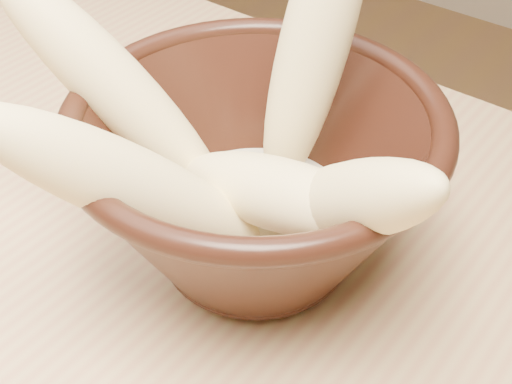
% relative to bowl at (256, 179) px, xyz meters
% --- Properties ---
extents(bowl, '(0.23, 0.23, 0.13)m').
position_rel_bowl_xyz_m(bowl, '(0.00, 0.00, 0.00)').
color(bowl, black).
rests_on(bowl, table).
extents(milk_puddle, '(0.13, 0.13, 0.02)m').
position_rel_bowl_xyz_m(milk_puddle, '(0.00, 0.00, -0.03)').
color(milk_puddle, beige).
rests_on(milk_puddle, bowl).
extents(banana_upright, '(0.06, 0.11, 0.21)m').
position_rel_bowl_xyz_m(banana_upright, '(0.00, 0.05, 0.08)').
color(banana_upright, '#F2DE8F').
rests_on(banana_upright, bowl).
extents(banana_left, '(0.17, 0.10, 0.18)m').
position_rel_bowl_xyz_m(banana_left, '(-0.09, -0.03, 0.05)').
color(banana_left, '#F2DE8F').
rests_on(banana_left, bowl).
extents(banana_right, '(0.16, 0.10, 0.15)m').
position_rel_bowl_xyz_m(banana_right, '(0.07, -0.02, 0.03)').
color(banana_right, '#F2DE8F').
rests_on(banana_right, bowl).
extents(banana_across, '(0.16, 0.05, 0.08)m').
position_rel_bowl_xyz_m(banana_across, '(0.03, -0.02, 0.02)').
color(banana_across, '#F2DE8F').
rests_on(banana_across, bowl).
extents(banana_front, '(0.13, 0.17, 0.16)m').
position_rel_bowl_xyz_m(banana_front, '(-0.02, -0.08, 0.04)').
color(banana_front, '#F2DE8F').
rests_on(banana_front, bowl).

